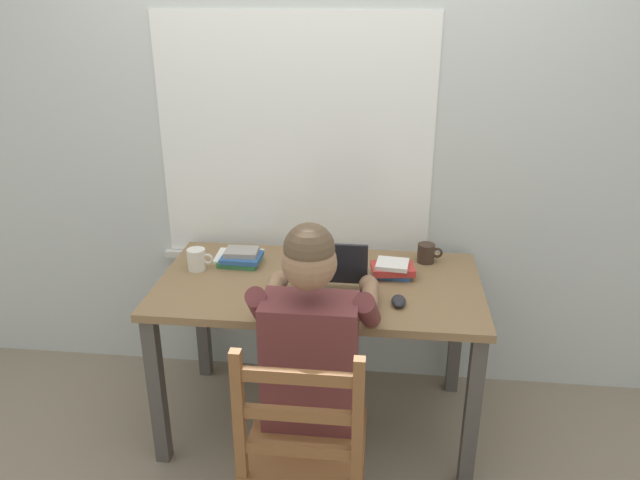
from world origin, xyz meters
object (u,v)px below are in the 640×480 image
Objects in this scene: computer_mouse at (399,301)px; coffee_mug_dark at (427,253)px; wooden_chair at (304,450)px; book_stack_side at (392,269)px; desk at (319,301)px; coffee_mug_spare at (197,259)px; seated_person at (314,352)px; coffee_mug_white at (326,260)px; laptop at (327,287)px; book_stack_main at (241,258)px.

coffee_mug_dark reaches higher than computer_mouse.
book_stack_side is (0.29, 0.83, 0.33)m from wooden_chair.
coffee_mug_spare reaches higher than desk.
seated_person is 1.32× the size of wooden_chair.
book_stack_side is at bearing -7.67° from coffee_mug_white.
coffee_mug_white is 0.98× the size of coffee_mug_dark.
wooden_chair is 7.90× the size of coffee_mug_dark.
laptop is 1.61× the size of book_stack_side.
book_stack_main is (-0.40, 0.02, -0.02)m from coffee_mug_white.
book_stack_main is at bearing 23.23° from coffee_mug_spare.
coffee_mug_white is at bearing 82.05° from desk.
coffee_mug_white is (-0.01, 0.87, 0.34)m from wooden_chair.
desk is 1.14× the size of seated_person.
coffee_mug_spare is (-0.60, 0.52, 0.12)m from seated_person.
coffee_mug_white is at bearing -2.48° from book_stack_main.
coffee_mug_white reaches higher than coffee_mug_dark.
wooden_chair is 0.68m from laptop.
coffee_mug_white is (-0.03, 0.28, -0.00)m from laptop.
wooden_chair is 9.44× the size of computer_mouse.
desk is at bearing -151.14° from coffee_mug_dark.
laptop is 3.30× the size of computer_mouse.
coffee_mug_spare reaches higher than computer_mouse.
coffee_mug_white is 0.48m from coffee_mug_dark.
coffee_mug_dark is 0.58× the size of book_stack_side.
coffee_mug_white is (-0.33, 0.31, 0.03)m from computer_mouse.
wooden_chair is 0.72m from computer_mouse.
coffee_mug_white is at bearing -163.40° from coffee_mug_dark.
desk is 11.73× the size of coffee_mug_spare.
wooden_chair is 4.62× the size of book_stack_side.
laptop is 0.30m from computer_mouse.
book_stack_main is at bearing 156.23° from computer_mouse.
wooden_chair is at bearing -53.10° from coffee_mug_spare.
laptop is at bearing -72.23° from desk.
laptop is at bearing 175.36° from computer_mouse.
book_stack_main is (-0.87, -0.12, -0.01)m from coffee_mug_dark.
coffee_mug_dark is at bearing 58.11° from seated_person.
book_stack_side is at bearing -4.71° from book_stack_main.
book_stack_side is (0.30, -0.04, -0.01)m from coffee_mug_white.
laptop reaches higher than desk.
wooden_chair is 0.94m from book_stack_side.
coffee_mug_white is at bearing 172.33° from book_stack_side.
book_stack_main is at bearing 145.55° from laptop.
coffee_mug_dark is (0.13, 0.44, 0.03)m from computer_mouse.
computer_mouse is (0.32, 0.28, 0.09)m from seated_person.
book_stack_side is (0.27, 0.24, -0.02)m from laptop.
book_stack_main is (-0.42, 0.60, 0.10)m from seated_person.
seated_person is 10.68× the size of coffee_mug_white.
seated_person reaches higher than wooden_chair.
desk is 0.20m from coffee_mug_white.
desk is at bearing -6.41° from coffee_mug_spare.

